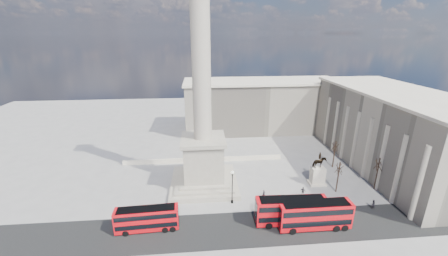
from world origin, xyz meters
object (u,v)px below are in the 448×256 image
victorian_lamp (232,184)px  pedestrian_walking (264,194)px  red_bus_a (147,219)px  equestrian_statue (318,173)px  pedestrian_crossing (303,191)px  nelsons_column (203,128)px  red_bus_c (315,215)px  pedestrian_standing (373,204)px  red_bus_b (292,210)px

victorian_lamp → pedestrian_walking: bearing=12.0°
red_bus_a → victorian_lamp: (14.76, 6.35, 1.88)m
equestrian_statue → pedestrian_crossing: equestrian_statue is taller
nelsons_column → pedestrian_walking: nelsons_column is taller
red_bus_a → pedestrian_walking: (21.29, 7.74, -1.39)m
red_bus_c → pedestrian_walking: size_ratio=7.72×
pedestrian_walking → pedestrian_standing: size_ratio=0.87×
red_bus_a → red_bus_b: size_ratio=0.85×
red_bus_c → equestrian_statue: size_ratio=1.62×
nelsons_column → pedestrian_walking: 17.95m
red_bus_b → victorian_lamp: (-9.35, 6.78, 1.50)m
victorian_lamp → red_bus_a: bearing=-156.7°
pedestrian_standing → equestrian_statue: bearing=-53.4°
nelsons_column → victorian_lamp: size_ratio=7.23×
pedestrian_standing → pedestrian_walking: bearing=-14.5°
pedestrian_walking → pedestrian_crossing: 7.97m
victorian_lamp → equestrian_statue: (19.13, 5.46, -1.51)m
red_bus_c → victorian_lamp: bearing=147.1°
nelsons_column → pedestrian_standing: size_ratio=27.64×
equestrian_statue → pedestrian_walking: bearing=-162.1°
red_bus_a → pedestrian_crossing: size_ratio=5.45×
red_bus_c → equestrian_statue: 15.10m
red_bus_c → red_bus_b: bearing=156.8°
nelsons_column → victorian_lamp: nelsons_column is taller
pedestrian_standing → pedestrian_crossing: (-11.40, 5.35, 0.05)m
red_bus_a → pedestrian_crossing: red_bus_a is taller
red_bus_b → red_bus_c: size_ratio=1.00×
nelsons_column → pedestrian_walking: bearing=-27.5°
red_bus_c → pedestrian_crossing: red_bus_c is taller
nelsons_column → red_bus_c: size_ratio=4.13×
victorian_lamp → pedestrian_walking: 7.44m
nelsons_column → pedestrian_standing: nelsons_column is taller
victorian_lamp → equestrian_statue: size_ratio=0.92×
red_bus_b → victorian_lamp: victorian_lamp is taller
red_bus_a → equestrian_statue: size_ratio=1.38×
red_bus_c → victorian_lamp: victorian_lamp is taller
red_bus_c → pedestrian_walking: (-6.32, 9.66, -1.78)m
equestrian_statue → pedestrian_standing: 11.76m
pedestrian_standing → victorian_lamp: bearing=-7.7°
nelsons_column → pedestrian_walking: size_ratio=31.92×
pedestrian_crossing → pedestrian_walking: bearing=35.0°
red_bus_b → equestrian_statue: bearing=53.1°
red_bus_a → red_bus_b: (24.11, -0.43, 0.38)m
red_bus_a → red_bus_c: (27.61, -1.92, 0.39)m
red_bus_c → pedestrian_crossing: bearing=80.1°
nelsons_column → red_bus_b: nelsons_column is taller
victorian_lamp → pedestrian_standing: 26.40m
red_bus_a → pedestrian_standing: red_bus_a is taller
pedestrian_crossing → pedestrian_standing: bearing=-169.8°
victorian_lamp → equestrian_statue: equestrian_statue is taller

